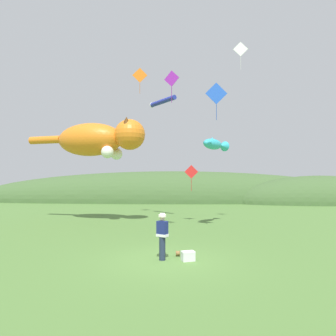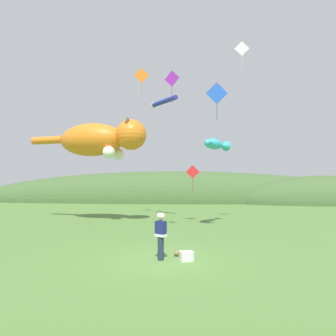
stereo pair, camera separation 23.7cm
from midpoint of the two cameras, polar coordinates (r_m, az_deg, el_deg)
name	(u,v)px [view 1 (the left image)]	position (r m, az deg, el deg)	size (l,w,h in m)	color
ground_plane	(165,260)	(11.86, -1.11, -17.20)	(120.00, 120.00, 0.00)	#517A38
distant_hill_ridge	(203,202)	(43.18, 6.46, -6.44)	(61.25, 12.69, 8.82)	#426033
festival_attendant	(162,235)	(11.72, -1.69, -12.61)	(0.49, 0.45, 1.77)	#232D47
kite_spool	(178,253)	(12.45, 1.32, -15.94)	(0.16, 0.23, 0.23)	olive
picnic_cooler	(188,256)	(11.78, 3.24, -16.39)	(0.56, 0.46, 0.36)	white
kite_giant_cat	(99,140)	(22.72, -13.39, 5.30)	(9.32, 3.86, 2.88)	orange
kite_fish_windsock	(215,144)	(20.11, 8.61, 4.46)	(2.18, 2.52, 0.81)	#33B2CC
kite_tube_streamer	(162,101)	(23.91, -1.35, 12.57)	(2.20, 2.55, 0.44)	#2633A5
kite_diamond_blue	(216,94)	(17.76, 8.80, 13.81)	(1.26, 0.07, 2.16)	blue
kite_diamond_orange	(140,75)	(25.60, -5.66, 17.13)	(1.23, 0.10, 2.13)	orange
kite_diamond_white	(241,49)	(22.27, 13.34, 21.12)	(1.00, 0.06, 1.90)	white
kite_diamond_red	(191,172)	(21.82, 4.15, -0.79)	(1.00, 0.05, 1.90)	red
kite_diamond_violet	(172,79)	(17.52, 0.29, 16.59)	(0.85, 0.40, 1.83)	purple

